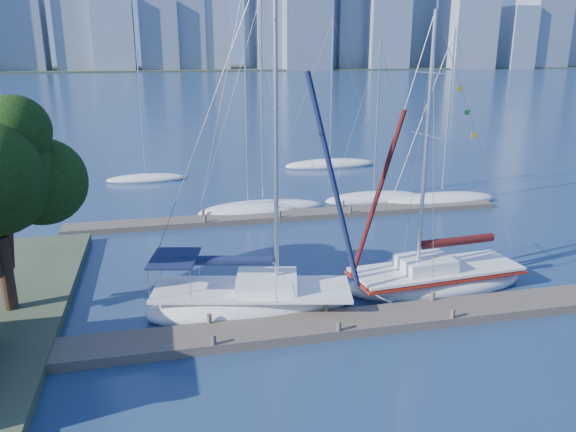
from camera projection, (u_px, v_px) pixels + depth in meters
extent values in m
plane|color=navy|center=(332.00, 329.00, 23.46)|extent=(700.00, 700.00, 0.00)
cube|color=brown|center=(332.00, 325.00, 23.40)|extent=(26.00, 2.00, 0.40)
cube|color=brown|center=(292.00, 215.00, 38.78)|extent=(30.00, 1.80, 0.36)
cube|color=#38472D|center=(168.00, 69.00, 322.38)|extent=(800.00, 100.00, 1.50)
cylinder|color=#2F2115|center=(7.00, 279.00, 23.85)|extent=(0.60, 0.60, 3.74)
sphere|color=black|center=(43.00, 182.00, 24.04)|extent=(3.77, 3.77, 3.77)
sphere|color=black|center=(15.00, 131.00, 21.98)|extent=(2.81, 2.81, 2.81)
ellipsoid|color=white|center=(252.00, 305.00, 25.00)|extent=(9.79, 5.01, 1.64)
cube|color=white|center=(252.00, 289.00, 24.78)|extent=(9.07, 4.62, 0.13)
cube|color=white|center=(267.00, 281.00, 24.68)|extent=(2.99, 2.51, 0.60)
cylinder|color=silver|center=(276.00, 126.00, 22.72)|extent=(0.20, 0.20, 14.32)
cylinder|color=silver|center=(226.00, 263.00, 24.42)|extent=(4.35, 1.06, 0.11)
cylinder|color=#101938|center=(226.00, 261.00, 24.38)|extent=(4.07, 1.31, 0.44)
cube|color=#101938|center=(174.00, 258.00, 24.34)|extent=(2.48, 2.97, 0.09)
ellipsoid|color=white|center=(435.00, 283.00, 27.44)|extent=(9.18, 3.68, 1.57)
cube|color=white|center=(436.00, 269.00, 27.23)|extent=(8.50, 3.39, 0.13)
cube|color=white|center=(426.00, 263.00, 26.94)|extent=(2.67, 2.11, 0.58)
cylinder|color=silver|center=(426.00, 148.00, 25.22)|extent=(0.19, 0.19, 11.78)
cylinder|color=silver|center=(458.00, 243.00, 27.20)|extent=(4.24, 0.46, 0.10)
cylinder|color=#3E100D|center=(458.00, 241.00, 27.17)|extent=(3.93, 0.75, 0.42)
cube|color=maroon|center=(436.00, 272.00, 27.28)|extent=(8.70, 3.53, 0.10)
ellipsoid|color=white|center=(248.00, 211.00, 39.56)|extent=(7.46, 4.33, 1.20)
cylinder|color=silver|center=(246.00, 98.00, 37.30)|extent=(0.13, 0.13, 14.01)
ellipsoid|color=white|center=(263.00, 208.00, 40.44)|extent=(8.93, 3.99, 1.14)
cylinder|color=silver|center=(262.00, 102.00, 38.28)|extent=(0.12, 0.12, 13.39)
ellipsoid|color=white|center=(374.00, 199.00, 42.95)|extent=(8.03, 4.37, 1.13)
cylinder|color=silver|center=(377.00, 118.00, 41.18)|extent=(0.12, 0.12, 10.65)
ellipsoid|color=white|center=(441.00, 200.00, 42.41)|extent=(9.01, 3.90, 1.23)
cylinder|color=silver|center=(449.00, 112.00, 40.50)|extent=(0.13, 0.13, 11.48)
ellipsoid|color=white|center=(146.00, 179.00, 49.61)|extent=(7.00, 2.79, 0.94)
cylinder|color=silver|center=(141.00, 112.00, 47.94)|extent=(0.10, 0.10, 10.31)
ellipsoid|color=white|center=(330.00, 165.00, 55.47)|extent=(9.43, 5.01, 1.18)
cylinder|color=silver|center=(332.00, 89.00, 53.37)|extent=(0.13, 0.13, 12.94)
cube|color=slate|center=(20.00, 26.00, 271.05)|extent=(22.25, 17.63, 43.09)
cube|color=#868FA0|center=(74.00, 29.00, 296.40)|extent=(15.69, 17.61, 41.95)
cube|color=#8092A5|center=(114.00, 34.00, 278.87)|extent=(19.27, 19.81, 36.58)
cube|color=slate|center=(159.00, 36.00, 285.48)|extent=(18.69, 16.86, 34.02)
cube|color=#8092A5|center=(261.00, 7.00, 309.61)|extent=(16.18, 17.46, 66.01)
cube|color=slate|center=(306.00, 3.00, 289.08)|extent=(24.57, 18.95, 66.95)
cube|color=#868FA0|center=(334.00, 14.00, 309.78)|extent=(15.37, 17.11, 58.40)
cube|color=#8092A5|center=(386.00, 17.00, 301.33)|extent=(21.82, 18.80, 54.92)
cube|color=slate|center=(416.00, 20.00, 335.86)|extent=(16.47, 17.52, 55.32)
cube|color=#868FA0|center=(467.00, 29.00, 312.62)|extent=(24.71, 23.94, 43.39)
cube|color=#8092A5|center=(515.00, 38.00, 320.56)|extent=(15.21, 21.38, 33.77)
cube|color=#868FA0|center=(564.00, 5.00, 345.76)|extent=(18.22, 17.08, 74.08)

